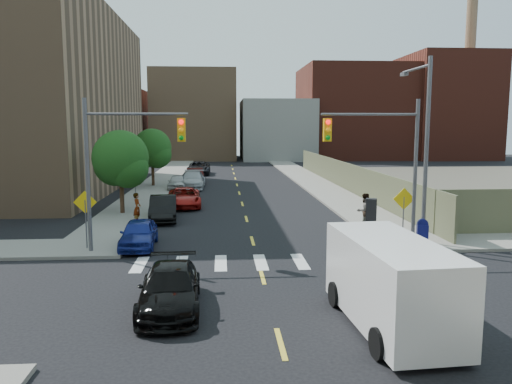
{
  "coord_description": "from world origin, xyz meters",
  "views": [
    {
      "loc": [
        -1.55,
        -16.6,
        5.8
      ],
      "look_at": [
        0.44,
        11.73,
        2.0
      ],
      "focal_mm": 35.0,
      "sensor_mm": 36.0,
      "label": 1
    }
  ],
  "objects": [
    {
      "name": "signal_ne",
      "position": [
        5.98,
        6.0,
        4.53
      ],
      "size": [
        4.59,
        0.3,
        7.0
      ],
      "color": "#59595E",
      "rests_on": "ground"
    },
    {
      "name": "fence_north",
      "position": [
        9.6,
        28.0,
        1.25
      ],
      "size": [
        0.12,
        44.0,
        2.5
      ],
      "primitive_type": "cube",
      "color": "#696A4A",
      "rests_on": "ground"
    },
    {
      "name": "payphone",
      "position": [
        6.3,
        8.7,
        1.07
      ],
      "size": [
        0.66,
        0.6,
        1.85
      ],
      "primitive_type": "cube",
      "rotation": [
        0.0,
        0.0,
        -0.31
      ],
      "color": "black",
      "rests_on": "sidewalk_ne"
    },
    {
      "name": "tree_west_near",
      "position": [
        -8.0,
        16.05,
        3.48
      ],
      "size": [
        3.66,
        3.64,
        5.52
      ],
      "color": "#332114",
      "rests_on": "ground"
    },
    {
      "name": "bg_bldg_center",
      "position": [
        8.0,
        70.0,
        5.0
      ],
      "size": [
        12.0,
        16.0,
        10.0
      ],
      "primitive_type": "cube",
      "color": "gray",
      "rests_on": "ground"
    },
    {
      "name": "parked_car_silver",
      "position": [
        -4.2,
        29.62,
        0.79
      ],
      "size": [
        2.3,
        5.46,
        1.57
      ],
      "primitive_type": "imported",
      "rotation": [
        0.0,
        0.0,
        -0.02
      ],
      "color": "#A4A6AB",
      "rests_on": "ground"
    },
    {
      "name": "black_sedan",
      "position": [
        -3.2,
        -1.21,
        0.67
      ],
      "size": [
        2.06,
        4.71,
        1.35
      ],
      "primitive_type": "imported",
      "rotation": [
        0.0,
        0.0,
        0.04
      ],
      "color": "black",
      "rests_on": "ground"
    },
    {
      "name": "ground",
      "position": [
        0.0,
        0.0,
        0.0
      ],
      "size": [
        160.0,
        160.0,
        0.0
      ],
      "primitive_type": "plane",
      "color": "black",
      "rests_on": "ground"
    },
    {
      "name": "bg_bldg_fareast",
      "position": [
        38.0,
        70.0,
        9.0
      ],
      "size": [
        14.0,
        16.0,
        18.0
      ],
      "primitive_type": "cube",
      "color": "#592319",
      "rests_on": "ground"
    },
    {
      "name": "bg_bldg_midwest",
      "position": [
        -6.0,
        72.0,
        7.5
      ],
      "size": [
        14.0,
        16.0,
        15.0
      ],
      "primitive_type": "cube",
      "color": "#8C6B4C",
      "rests_on": "ground"
    },
    {
      "name": "warn_sign_ne",
      "position": [
        7.2,
        6.5,
        1.99
      ],
      "size": [
        1.06,
        0.06,
        2.83
      ],
      "color": "#59595E",
      "rests_on": "ground"
    },
    {
      "name": "parked_car_maroon",
      "position": [
        -4.2,
        33.91,
        0.76
      ],
      "size": [
        2.06,
        4.74,
        1.52
      ],
      "primitive_type": "imported",
      "rotation": [
        0.0,
        0.0,
        0.1
      ],
      "color": "#3A0E0B",
      "rests_on": "ground"
    },
    {
      "name": "parked_car_white",
      "position": [
        -5.48,
        28.57,
        0.69
      ],
      "size": [
        1.68,
        4.06,
        1.38
      ],
      "primitive_type": "imported",
      "rotation": [
        0.0,
        0.0,
        -0.01
      ],
      "color": "#B5B5B5",
      "rests_on": "ground"
    },
    {
      "name": "pedestrian_east",
      "position": [
        6.3,
        9.94,
        1.13
      ],
      "size": [
        1.14,
        1.01,
        1.96
      ],
      "primitive_type": "imported",
      "rotation": [
        0.0,
        0.0,
        3.47
      ],
      "color": "gray",
      "rests_on": "sidewalk_ne"
    },
    {
      "name": "parked_car_blue",
      "position": [
        -5.5,
        7.0,
        0.68
      ],
      "size": [
        1.75,
        4.03,
        1.35
      ],
      "primitive_type": "imported",
      "rotation": [
        0.0,
        0.0,
        0.04
      ],
      "color": "navy",
      "rests_on": "ground"
    },
    {
      "name": "cargo_van",
      "position": [
        3.26,
        -2.92,
        1.36
      ],
      "size": [
        2.68,
        5.8,
        2.59
      ],
      "rotation": [
        0.0,
        0.0,
        0.07
      ],
      "color": "white",
      "rests_on": "ground"
    },
    {
      "name": "tree_west_far",
      "position": [
        -8.0,
        31.05,
        3.48
      ],
      "size": [
        3.66,
        3.64,
        5.52
      ],
      "color": "#332114",
      "rests_on": "ground"
    },
    {
      "name": "sidewalk_ne",
      "position": [
        7.75,
        41.5,
        0.07
      ],
      "size": [
        3.5,
        73.0,
        0.15
      ],
      "primitive_type": "cube",
      "color": "gray",
      "rests_on": "ground"
    },
    {
      "name": "warn_sign_midwest",
      "position": [
        -7.8,
        20.0,
        1.99
      ],
      "size": [
        1.06,
        0.06,
        2.83
      ],
      "color": "#59595E",
      "rests_on": "ground"
    },
    {
      "name": "parked_car_red",
      "position": [
        -4.2,
        18.97,
        0.69
      ],
      "size": [
        2.66,
        5.13,
        1.38
      ],
      "primitive_type": "imported",
      "rotation": [
        0.0,
        0.0,
        0.08
      ],
      "color": "#9D140F",
      "rests_on": "ground"
    },
    {
      "name": "bg_bldg_east",
      "position": [
        22.0,
        72.0,
        8.0
      ],
      "size": [
        18.0,
        18.0,
        16.0
      ],
      "primitive_type": "cube",
      "color": "#592319",
      "rests_on": "ground"
    },
    {
      "name": "mailbox",
      "position": [
        7.97,
        6.0,
        0.76
      ],
      "size": [
        0.59,
        0.5,
        1.26
      ],
      "rotation": [
        0.0,
        0.0,
        -0.22
      ],
      "color": "#0F1259",
      "rests_on": "sidewalk_ne"
    },
    {
      "name": "signal_nw",
      "position": [
        -5.98,
        6.0,
        4.53
      ],
      "size": [
        4.59,
        0.3,
        7.0
      ],
      "color": "#59595E",
      "rests_on": "ground"
    },
    {
      "name": "streetlight_ne",
      "position": [
        8.2,
        6.9,
        5.22
      ],
      "size": [
        0.25,
        3.7,
        9.0
      ],
      "color": "#59595E",
      "rests_on": "ground"
    },
    {
      "name": "parked_car_grey",
      "position": [
        -4.2,
        43.05,
        0.78
      ],
      "size": [
        2.62,
        5.61,
        1.55
      ],
      "primitive_type": "imported",
      "rotation": [
        0.0,
        0.0,
        -0.01
      ],
      "color": "black",
      "rests_on": "ground"
    },
    {
      "name": "parked_car_black",
      "position": [
        -5.12,
        13.94,
        0.76
      ],
      "size": [
        1.98,
        4.7,
        1.51
      ],
      "primitive_type": "imported",
      "rotation": [
        0.0,
        0.0,
        0.08
      ],
      "color": "black",
      "rests_on": "ground"
    },
    {
      "name": "bg_bldg_west",
      "position": [
        -22.0,
        70.0,
        6.0
      ],
      "size": [
        14.0,
        18.0,
        12.0
      ],
      "primitive_type": "cube",
      "color": "#592319",
      "rests_on": "ground"
    },
    {
      "name": "pedestrian_west",
      "position": [
        -6.43,
        12.31,
        1.04
      ],
      "size": [
        0.44,
        0.66,
        1.79
      ],
      "primitive_type": "imported",
      "rotation": [
        0.0,
        0.0,
        1.59
      ],
      "color": "gray",
      "rests_on": "sidewalk_nw"
    },
    {
      "name": "sidewalk_nw",
      "position": [
        -7.75,
        41.5,
        0.07
      ],
      "size": [
        3.5,
        73.0,
        0.15
      ],
      "primitive_type": "cube",
      "color": "gray",
      "rests_on": "ground"
    },
    {
      "name": "smokestack",
      "position": [
        42.0,
        70.0,
        14.0
      ],
      "size": [
        1.8,
        1.8,
        28.0
      ],
      "primitive_type": "cylinder",
      "color": "#8C6B4C",
      "rests_on": "ground"
    },
    {
      "name": "warn_sign_nw",
      "position": [
        -7.8,
        6.5,
        1.99
      ],
      "size": [
        1.06,
        0.06,
        2.83
      ],
      "color": "#59595E",
      "rests_on": "ground"
    }
  ]
}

